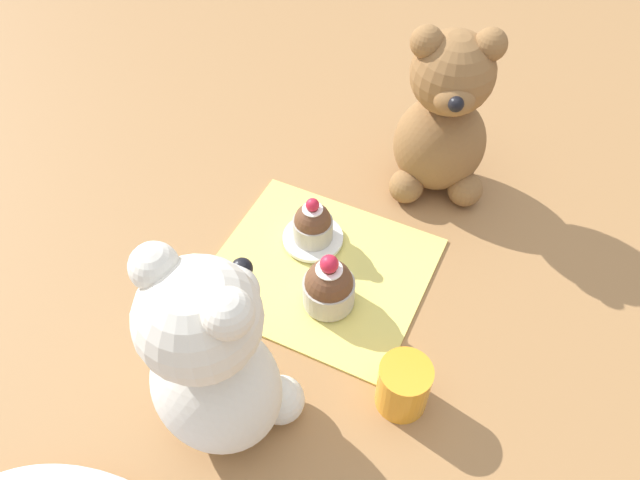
# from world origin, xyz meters

# --- Properties ---
(ground_plane) EXTENTS (4.00, 4.00, 0.00)m
(ground_plane) POSITION_xyz_m (0.00, 0.00, 0.00)
(ground_plane) COLOR #9E7042
(knitted_placemat) EXTENTS (0.24, 0.21, 0.01)m
(knitted_placemat) POSITION_xyz_m (0.00, 0.00, 0.00)
(knitted_placemat) COLOR #E0D166
(knitted_placemat) RESTS_ON ground_plane
(teddy_bear_cream) EXTENTS (0.14, 0.13, 0.24)m
(teddy_bear_cream) POSITION_xyz_m (0.00, 0.20, 0.11)
(teddy_bear_cream) COLOR silver
(teddy_bear_cream) RESTS_ON ground_plane
(teddy_bear_tan) EXTENTS (0.14, 0.13, 0.22)m
(teddy_bear_tan) POSITION_xyz_m (-0.07, -0.19, 0.10)
(teddy_bear_tan) COLOR olive
(teddy_bear_tan) RESTS_ON ground_plane
(cupcake_near_cream_bear) EXTENTS (0.06, 0.06, 0.08)m
(cupcake_near_cream_bear) POSITION_xyz_m (-0.03, 0.04, 0.03)
(cupcake_near_cream_bear) COLOR #B2ADA3
(cupcake_near_cream_bear) RESTS_ON knitted_placemat
(saucer_plate) EXTENTS (0.07, 0.07, 0.01)m
(saucer_plate) POSITION_xyz_m (0.03, -0.03, 0.01)
(saucer_plate) COLOR white
(saucer_plate) RESTS_ON knitted_placemat
(cupcake_near_tan_bear) EXTENTS (0.05, 0.05, 0.06)m
(cupcake_near_tan_bear) POSITION_xyz_m (0.03, -0.03, 0.03)
(cupcake_near_tan_bear) COLOR #B2ADA3
(cupcake_near_tan_bear) RESTS_ON saucer_plate
(juice_glass) EXTENTS (0.05, 0.05, 0.06)m
(juice_glass) POSITION_xyz_m (-0.14, 0.11, 0.03)
(juice_glass) COLOR orange
(juice_glass) RESTS_ON ground_plane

